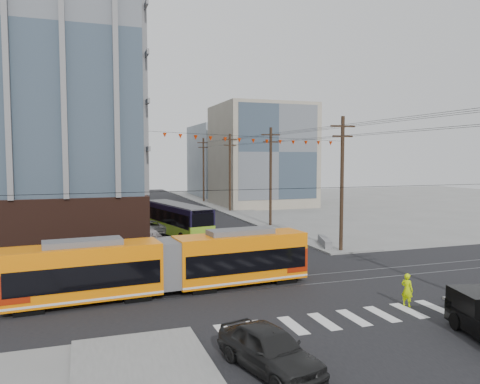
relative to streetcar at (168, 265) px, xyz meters
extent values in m
plane|color=slate|center=(6.96, -3.91, -1.64)|extent=(160.00, 160.00, 0.00)
cube|color=#8C99A5|center=(-10.04, 48.09, 7.36)|extent=(18.00, 16.00, 18.00)
cube|color=gray|center=(22.96, 44.09, 6.36)|extent=(14.00, 14.00, 16.00)
cube|color=gray|center=(-7.04, 68.09, 8.36)|extent=(16.00, 18.00, 20.00)
cube|color=#8C99A5|center=(24.96, 64.09, 5.36)|extent=(16.00, 16.00, 14.00)
cylinder|color=black|center=(15.46, 52.09, 3.86)|extent=(0.30, 0.30, 11.00)
imported|color=black|center=(1.78, -10.75, -0.82)|extent=(3.07, 5.13, 1.64)
imported|color=#969696|center=(1.87, 10.70, -0.89)|extent=(2.33, 4.74, 1.49)
imported|color=#BBB2B3|center=(0.92, 16.04, -0.97)|extent=(2.80, 4.91, 1.34)
imported|color=slate|center=(1.61, 20.88, -0.93)|extent=(3.90, 5.63, 1.43)
imported|color=#CBF202|center=(11.33, -6.27, -0.77)|extent=(0.62, 0.74, 1.74)
cube|color=gray|center=(15.26, 9.42, -1.26)|extent=(2.08, 3.92, 0.77)
camera|label=1|loc=(-4.51, -25.94, 6.08)|focal=35.00mm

